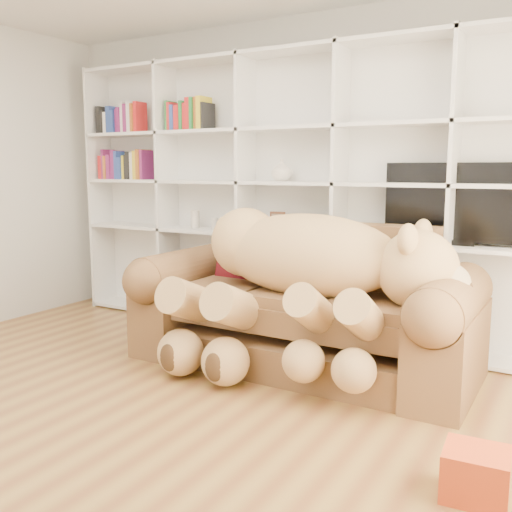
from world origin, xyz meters
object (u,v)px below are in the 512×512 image
Objects in this scene: teddy_bear at (303,273)px; tv at (454,204)px; gift_box at (476,474)px; sofa at (303,313)px.

tv reaches higher than teddy_bear.
tv is at bearing 105.36° from gift_box.
tv is (0.87, 0.72, 0.78)m from sofa.
teddy_bear is 7.13× the size of gift_box.
sofa is at bearing 139.84° from gift_box.
teddy_bear is at bearing -130.31° from tv.
sofa is 2.39× the size of tv.
sofa is at bearing -140.43° from tv.
teddy_bear is 1.74m from gift_box.
gift_box is (1.40, -1.18, -0.27)m from sofa.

